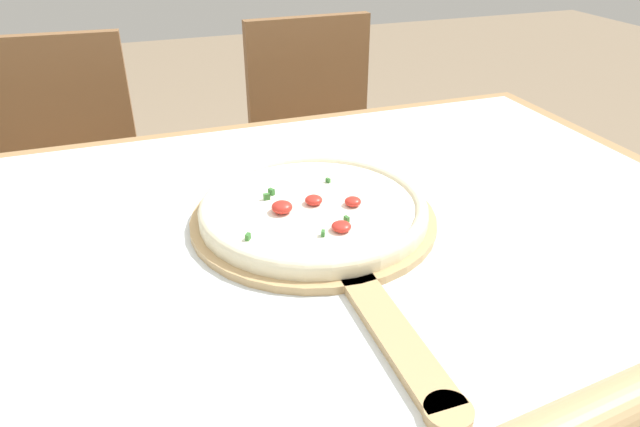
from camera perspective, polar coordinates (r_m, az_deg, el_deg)
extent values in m
cube|color=#A87F51|center=(0.84, -2.94, -4.13)|extent=(1.49, 1.04, 0.03)
cylinder|color=#A87F51|center=(1.67, 15.71, -2.27)|extent=(0.06, 0.06, 0.74)
cube|color=silver|center=(0.83, -2.97, -3.13)|extent=(1.41, 0.96, 0.00)
cylinder|color=tan|center=(0.88, -0.65, -0.45)|extent=(0.38, 0.38, 0.01)
cube|color=tan|center=(0.67, 7.41, -11.91)|extent=(0.05, 0.24, 0.01)
cylinder|color=tan|center=(0.60, 12.70, -18.90)|extent=(0.05, 0.05, 0.01)
cylinder|color=beige|center=(0.87, -0.66, 0.34)|extent=(0.35, 0.35, 0.02)
torus|color=beige|center=(0.87, -0.66, 0.80)|extent=(0.35, 0.35, 0.02)
cylinder|color=white|center=(0.87, -0.66, 0.89)|extent=(0.31, 0.31, 0.00)
ellipsoid|color=red|center=(0.86, 3.31, 1.21)|extent=(0.03, 0.03, 0.01)
ellipsoid|color=red|center=(0.80, 2.15, -1.30)|extent=(0.03, 0.03, 0.01)
ellipsoid|color=red|center=(0.84, -3.80, 0.65)|extent=(0.03, 0.03, 0.02)
ellipsoid|color=red|center=(0.87, -0.64, 1.36)|extent=(0.03, 0.03, 0.01)
cube|color=#387533|center=(0.82, 2.67, -0.56)|extent=(0.01, 0.01, 0.01)
cube|color=#387533|center=(0.78, -7.22, -2.32)|extent=(0.01, 0.01, 0.01)
cube|color=#387533|center=(0.93, 0.81, 3.33)|extent=(0.01, 0.01, 0.01)
cube|color=#387533|center=(0.79, 0.30, -1.99)|extent=(0.01, 0.01, 0.01)
cube|color=#387533|center=(0.90, -5.16, 2.13)|extent=(0.01, 0.01, 0.01)
cube|color=#387533|center=(0.88, -5.35, 1.69)|extent=(0.01, 0.01, 0.01)
cylinder|color=tan|center=(0.59, 24.70, -18.81)|extent=(0.31, 0.09, 0.06)
cube|color=brown|center=(1.63, -23.66, -1.02)|extent=(0.43, 0.43, 0.02)
cube|color=brown|center=(1.71, -24.65, 8.69)|extent=(0.38, 0.06, 0.44)
cylinder|color=brown|center=(1.66, -28.04, -11.41)|extent=(0.04, 0.04, 0.44)
cylinder|color=brown|center=(1.61, -16.84, -10.27)|extent=(0.04, 0.04, 0.44)
cylinder|color=brown|center=(1.92, -26.53, -5.31)|extent=(0.04, 0.04, 0.44)
cylinder|color=brown|center=(1.87, -16.98, -4.15)|extent=(0.04, 0.04, 0.44)
cube|color=brown|center=(1.71, 0.95, 3.02)|extent=(0.41, 0.41, 0.02)
cube|color=brown|center=(1.78, -1.15, 12.15)|extent=(0.38, 0.04, 0.44)
cylinder|color=brown|center=(1.66, -2.32, -7.42)|extent=(0.04, 0.04, 0.44)
cylinder|color=brown|center=(1.76, 7.65, -5.20)|extent=(0.04, 0.04, 0.44)
cylinder|color=brown|center=(1.91, -5.32, -2.00)|extent=(0.04, 0.04, 0.44)
cylinder|color=brown|center=(2.00, 3.51, -0.35)|extent=(0.04, 0.04, 0.44)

